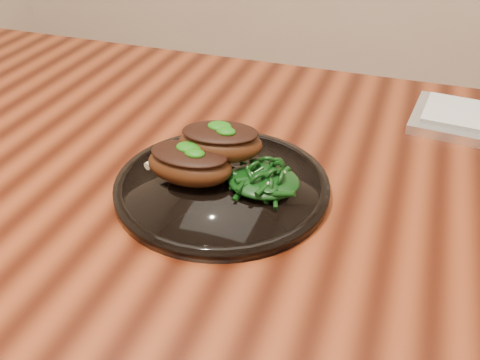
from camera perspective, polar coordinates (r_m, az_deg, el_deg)
name	(u,v)px	position (r m, az deg, el deg)	size (l,w,h in m)	color
desk	(240,209)	(0.83, 0.02, -3.12)	(1.60, 0.80, 0.75)	#361006
plate	(222,186)	(0.72, -1.93, -0.61)	(0.29, 0.29, 0.02)	black
lamb_chop_front	(189,163)	(0.71, -5.44, 1.82)	(0.13, 0.09, 0.05)	#421E0C
lamb_chop_back	(220,141)	(0.72, -2.16, 4.14)	(0.13, 0.09, 0.05)	#421E0C
herb_smear	(214,153)	(0.78, -2.82, 2.89)	(0.07, 0.05, 0.00)	#0D4C08
greens_heap	(264,177)	(0.70, 2.55, 0.34)	(0.10, 0.09, 0.04)	black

